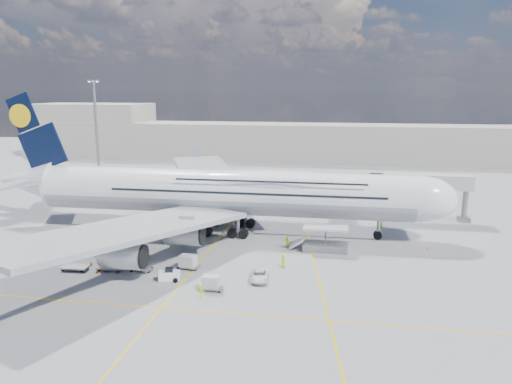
% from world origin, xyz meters
% --- Properties ---
extents(ground, '(300.00, 300.00, 0.00)m').
position_xyz_m(ground, '(0.00, 0.00, 0.00)').
color(ground, gray).
rests_on(ground, ground).
extents(taxi_line_main, '(0.25, 220.00, 0.01)m').
position_xyz_m(taxi_line_main, '(0.00, 0.00, 0.01)').
color(taxi_line_main, '#E0B60B').
rests_on(taxi_line_main, ground).
extents(taxi_line_cross, '(120.00, 0.25, 0.01)m').
position_xyz_m(taxi_line_cross, '(0.00, -20.00, 0.01)').
color(taxi_line_cross, '#E0B60B').
rests_on(taxi_line_cross, ground).
extents(taxi_line_diag, '(14.16, 99.06, 0.01)m').
position_xyz_m(taxi_line_diag, '(14.00, 10.00, 0.01)').
color(taxi_line_diag, '#E0B60B').
rests_on(taxi_line_diag, ground).
extents(airliner, '(77.26, 79.15, 23.71)m').
position_xyz_m(airliner, '(0.26, 10.00, 6.87)').
color(airliner, white).
rests_on(airliner, ground).
extents(jet_bridge, '(18.80, 12.10, 8.50)m').
position_xyz_m(jet_bridge, '(29.81, 20.94, 6.85)').
color(jet_bridge, '#B7B7BC').
rests_on(jet_bridge, ground).
extents(cargo_loader, '(8.53, 3.20, 3.67)m').
position_xyz_m(cargo_loader, '(16.82, 2.89, 1.25)').
color(cargo_loader, silver).
rests_on(cargo_loader, ground).
extents(light_mast, '(3.00, 0.70, 25.50)m').
position_xyz_m(light_mast, '(-40.00, 45.00, 13.21)').
color(light_mast, gray).
rests_on(light_mast, ground).
extents(terminal, '(180.00, 16.00, 12.00)m').
position_xyz_m(terminal, '(0.00, 95.00, 6.00)').
color(terminal, '#B2AD9E').
rests_on(terminal, ground).
extents(hangar, '(40.00, 22.00, 18.00)m').
position_xyz_m(hangar, '(-70.00, 100.00, 9.00)').
color(hangar, '#B2AD9E').
rests_on(hangar, ground).
extents(tree_line, '(160.00, 6.00, 8.00)m').
position_xyz_m(tree_line, '(40.00, 140.00, 4.00)').
color(tree_line, '#193814').
rests_on(tree_line, ground).
extents(dolly_row_a, '(3.44, 2.00, 2.11)m').
position_xyz_m(dolly_row_a, '(-10.61, -10.13, 1.13)').
color(dolly_row_a, gray).
rests_on(dolly_row_a, ground).
extents(dolly_row_b, '(3.27, 2.61, 0.42)m').
position_xyz_m(dolly_row_b, '(-6.51, -9.71, 0.33)').
color(dolly_row_b, gray).
rests_on(dolly_row_b, ground).
extents(dolly_row_c, '(3.46, 1.97, 0.50)m').
position_xyz_m(dolly_row_c, '(-15.30, -10.89, 0.38)').
color(dolly_row_c, gray).
rests_on(dolly_row_c, ground).
extents(dolly_back, '(3.40, 2.65, 0.44)m').
position_xyz_m(dolly_back, '(-27.00, -7.74, 0.34)').
color(dolly_back, gray).
rests_on(dolly_back, ground).
extents(dolly_nose_far, '(2.85, 1.59, 1.78)m').
position_xyz_m(dolly_nose_far, '(4.14, -14.35, 0.96)').
color(dolly_nose_far, gray).
rests_on(dolly_nose_far, ground).
extents(dolly_nose_near, '(3.15, 2.01, 1.86)m').
position_xyz_m(dolly_nose_near, '(-0.72, -7.90, 1.00)').
color(dolly_nose_near, gray).
rests_on(dolly_nose_near, ground).
extents(baggage_tug, '(2.87, 1.86, 1.65)m').
position_xyz_m(baggage_tug, '(-1.74, -12.35, 0.73)').
color(baggage_tug, white).
rests_on(baggage_tug, ground).
extents(catering_truck_inner, '(6.28, 2.89, 3.64)m').
position_xyz_m(catering_truck_inner, '(-13.36, 31.45, 1.72)').
color(catering_truck_inner, gray).
rests_on(catering_truck_inner, ground).
extents(catering_truck_outer, '(7.61, 3.08, 4.50)m').
position_xyz_m(catering_truck_outer, '(-19.95, 45.16, 2.09)').
color(catering_truck_outer, gray).
rests_on(catering_truck_outer, ground).
extents(service_van, '(2.45, 4.55, 1.21)m').
position_xyz_m(service_van, '(9.32, -10.31, 0.61)').
color(service_van, white).
rests_on(service_van, ground).
extents(crew_nose, '(0.75, 0.77, 1.79)m').
position_xyz_m(crew_nose, '(25.95, 15.42, 0.89)').
color(crew_nose, '#B5EC18').
rests_on(crew_nose, ground).
extents(crew_loader, '(1.04, 1.11, 1.83)m').
position_xyz_m(crew_loader, '(11.32, 2.85, 0.91)').
color(crew_loader, '#B2E518').
rests_on(crew_loader, ground).
extents(crew_wing, '(0.59, 1.13, 1.83)m').
position_xyz_m(crew_wing, '(-6.40, 1.19, 0.92)').
color(crew_wing, '#D7E618').
rests_on(crew_wing, ground).
extents(crew_van, '(0.99, 1.11, 1.91)m').
position_xyz_m(crew_van, '(11.69, -5.22, 0.95)').
color(crew_van, '#CEFE1A').
rests_on(crew_van, ground).
extents(crew_tug, '(1.20, 0.82, 1.71)m').
position_xyz_m(crew_tug, '(3.51, -16.66, 0.86)').
color(crew_tug, '#A7F519').
rests_on(crew_tug, ground).
extents(cone_nose, '(0.44, 0.44, 0.56)m').
position_xyz_m(cone_nose, '(32.04, 6.03, 0.27)').
color(cone_nose, orange).
rests_on(cone_nose, ground).
extents(cone_wing_left_inner, '(0.39, 0.39, 0.50)m').
position_xyz_m(cone_wing_left_inner, '(-14.77, 19.63, 0.24)').
color(cone_wing_left_inner, orange).
rests_on(cone_wing_left_inner, ground).
extents(cone_wing_left_outer, '(0.40, 0.40, 0.50)m').
position_xyz_m(cone_wing_left_outer, '(-8.87, 38.14, 0.24)').
color(cone_wing_left_outer, orange).
rests_on(cone_wing_left_outer, ground).
extents(cone_wing_right_inner, '(0.45, 0.45, 0.57)m').
position_xyz_m(cone_wing_right_inner, '(-14.09, -8.91, 0.27)').
color(cone_wing_right_inner, orange).
rests_on(cone_wing_right_inner, ground).
extents(cone_wing_right_outer, '(0.43, 0.43, 0.54)m').
position_xyz_m(cone_wing_right_outer, '(-11.94, -11.48, 0.26)').
color(cone_wing_right_outer, orange).
rests_on(cone_wing_right_outer, ground).
extents(cone_tail, '(0.48, 0.48, 0.61)m').
position_xyz_m(cone_tail, '(-32.47, 10.10, 0.29)').
color(cone_tail, orange).
rests_on(cone_tail, ground).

